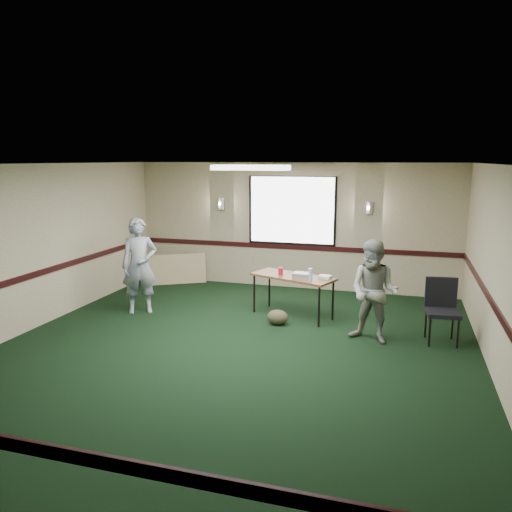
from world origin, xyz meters
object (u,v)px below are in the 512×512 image
(folding_table, at_px, (293,279))
(conference_chair, at_px, (442,305))
(projector, at_px, (301,275))
(person_right, at_px, (374,292))
(person_left, at_px, (139,266))

(folding_table, height_order, conference_chair, conference_chair)
(projector, xyz_separation_m, conference_chair, (2.28, -0.43, -0.22))
(conference_chair, bearing_deg, person_right, -167.55)
(folding_table, relative_size, person_left, 0.92)
(projector, relative_size, person_left, 0.16)
(folding_table, height_order, projector, projector)
(projector, relative_size, person_right, 0.18)
(person_right, bearing_deg, folding_table, 165.93)
(projector, height_order, conference_chair, conference_chair)
(conference_chair, distance_m, person_left, 5.19)
(person_left, bearing_deg, projector, -22.20)
(folding_table, height_order, person_left, person_left)
(projector, bearing_deg, folding_table, 147.81)
(projector, bearing_deg, person_right, -27.61)
(conference_chair, distance_m, person_right, 1.08)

